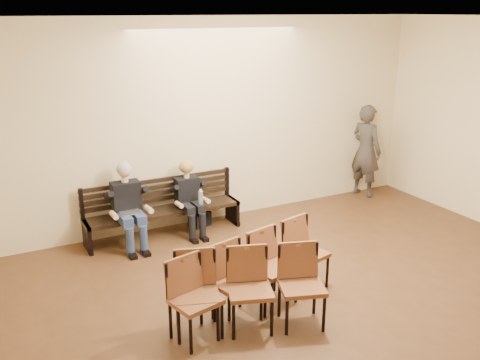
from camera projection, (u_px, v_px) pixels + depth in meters
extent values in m
cube|color=beige|center=(217.00, 122.00, 9.17)|extent=(8.00, 0.02, 3.50)
cube|color=white|center=(470.00, 20.00, 4.41)|extent=(8.00, 10.00, 0.02)
cube|color=black|center=(164.00, 223.00, 8.84)|extent=(2.60, 0.90, 0.45)
cube|color=silver|center=(131.00, 215.00, 8.26)|extent=(0.34, 0.28, 0.22)
cylinder|color=silver|center=(201.00, 204.00, 8.69)|extent=(0.09, 0.09, 0.25)
cube|color=black|center=(200.00, 219.00, 9.25)|extent=(0.40, 0.34, 0.25)
imported|color=#38332E|center=(366.00, 144.00, 10.53)|extent=(0.69, 0.88, 2.12)
cube|color=brown|center=(256.00, 276.00, 6.53)|extent=(2.38, 1.05, 0.95)
cube|color=brown|center=(250.00, 291.00, 6.16)|extent=(1.81, 1.06, 0.97)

